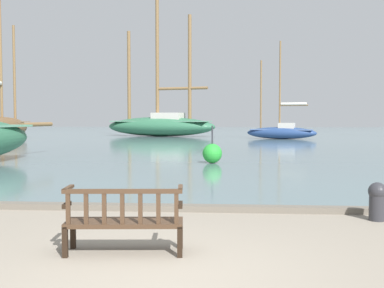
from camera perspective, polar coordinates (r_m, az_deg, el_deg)
name	(u,v)px	position (r m, az deg, el deg)	size (l,w,h in m)	color
ground_plane	(154,273)	(6.01, -4.57, -14.98)	(160.00, 160.00, 0.00)	gray
harbor_water	(218,135)	(49.68, 3.15, 1.06)	(100.00, 80.00, 0.08)	slate
quay_edge_kerb	(183,208)	(9.70, -1.09, -7.58)	(40.00, 0.30, 0.12)	#675F54
park_bench	(124,220)	(6.73, -8.04, -8.87)	(1.64, 0.65, 0.92)	black
sailboat_mid_port	(1,126)	(42.10, -21.71, 2.02)	(2.47, 9.69, 11.99)	brown
sailboat_outer_starboard	(281,131)	(40.61, 10.56, 1.54)	(5.95, 3.04, 8.08)	navy
sailboat_far_starboard	(161,123)	(45.73, -3.74, 2.48)	(11.40, 6.16, 13.45)	#2D6647
mooring_bollard	(377,199)	(9.37, 21.11, -6.15)	(0.33, 0.33, 0.70)	#2D2D33
channel_buoy	(212,153)	(18.81, 2.41, -1.11)	(0.76, 0.76, 1.46)	green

